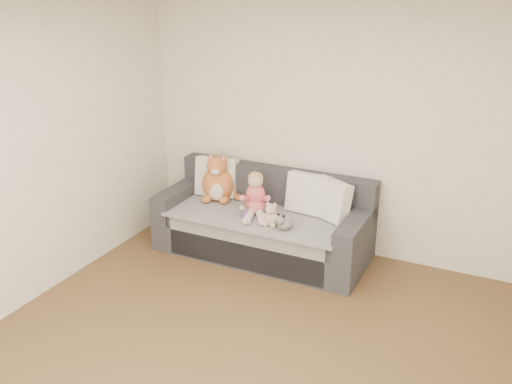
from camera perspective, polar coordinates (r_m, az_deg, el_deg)
room_shell at (r=3.96m, az=0.69°, el=-1.09°), size 5.00×5.00×5.00m
sofa at (r=6.01m, az=0.79°, el=-3.33°), size 2.20×0.94×0.85m
cushion_left at (r=6.31m, az=-3.94°, el=1.53°), size 0.49×0.26×0.44m
cushion_right_back at (r=5.86m, az=5.26°, el=-0.16°), size 0.47×0.24×0.43m
cushion_right_front at (r=5.75m, az=7.49°, el=-0.76°), size 0.48×0.38×0.42m
toddler at (r=5.80m, az=-0.06°, el=-0.51°), size 0.34×0.45×0.45m
plush_cat at (r=6.19m, az=-3.85°, el=1.02°), size 0.44×0.43×0.55m
teddy_bear at (r=5.57m, az=1.49°, el=-2.44°), size 0.20×0.14×0.25m
plush_cow at (r=5.50m, az=2.86°, el=-3.03°), size 0.15×0.23×0.19m
sippy_cup at (r=5.77m, az=-1.18°, el=-2.03°), size 0.10×0.08×0.11m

